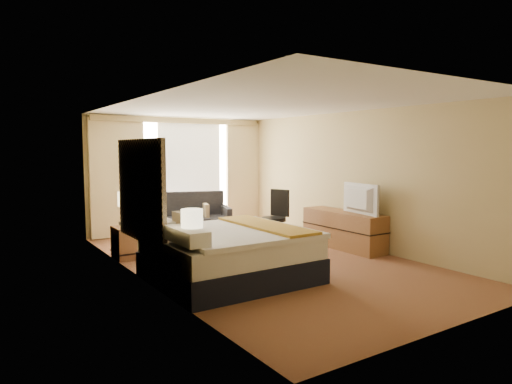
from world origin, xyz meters
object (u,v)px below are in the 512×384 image
lamp_left (192,220)px  lamp_right (126,200)px  floor_lamp (133,175)px  desk_chair (276,220)px  media_dresser (343,230)px  nightstand_left (190,276)px  loveseat (193,223)px  bed (229,254)px  television (356,199)px  nightstand_right (128,242)px

lamp_left → lamp_right: (-0.04, 2.52, 0.02)m
floor_lamp → desk_chair: 3.24m
media_dresser → floor_lamp: size_ratio=0.95×
nightstand_left → loveseat: (1.73, 3.54, 0.04)m
desk_chair → lamp_right: 2.88m
nightstand_left → floor_lamp: (0.72, 4.33, 1.06)m
bed → floor_lamp: floor_lamp is taller
media_dresser → loveseat: (-1.97, 2.49, -0.03)m
loveseat → floor_lamp: (-1.01, 0.79, 1.01)m
loveseat → television: size_ratio=1.79×
lamp_right → lamp_left: bearing=-89.2°
desk_chair → nightstand_left: bearing=-161.8°
media_dresser → floor_lamp: 4.54m
desk_chair → lamp_left: size_ratio=1.87×
television → nightstand_right: bearing=71.9°
lamp_left → television: size_ratio=0.60×
loveseat → desk_chair: desk_chair is taller
nightstand_left → television: television is taller
lamp_left → television: television is taller
lamp_left → television: (3.63, 0.72, -0.02)m
nightstand_left → lamp_left: bearing=-58.9°
lamp_right → desk_chair: bearing=-10.2°
desk_chair → television: 1.64m
bed → lamp_right: bearing=111.6°
nightstand_left → lamp_right: bearing=90.3°
media_dresser → television: 0.73m
media_dresser → loveseat: size_ratio=1.04×
floor_lamp → television: size_ratio=1.95×
floor_lamp → lamp_left: floor_lamp is taller
lamp_left → media_dresser: bearing=16.5°
bed → television: bearing=5.7°
floor_lamp → loveseat: bearing=-38.0°
nightstand_left → media_dresser: media_dresser is taller
media_dresser → lamp_right: (-3.71, 1.43, 0.67)m
bed → loveseat: bed is taller
floor_lamp → nightstand_left: bearing=-99.4°
nightstand_right → desk_chair: desk_chair is taller
floor_lamp → television: 4.69m
nightstand_left → lamp_left: (0.02, -0.04, 0.73)m
media_dresser → desk_chair: size_ratio=1.65×
nightstand_right → media_dresser: (3.70, -1.45, 0.07)m
loveseat → lamp_right: (-1.74, -1.07, 0.70)m
lamp_left → lamp_right: lamp_right is taller
loveseat → television: television is taller
lamp_left → loveseat: bearing=64.6°
nightstand_left → media_dresser: size_ratio=0.31×
bed → loveseat: 3.27m
nightstand_left → loveseat: 3.94m
floor_lamp → television: (2.93, -3.65, -0.35)m
bed → desk_chair: 2.52m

